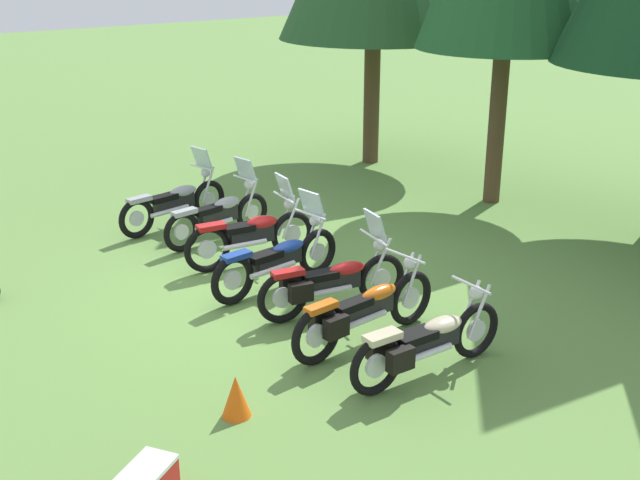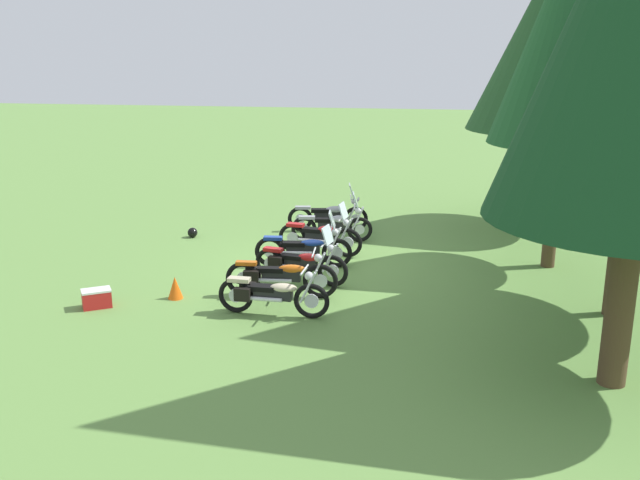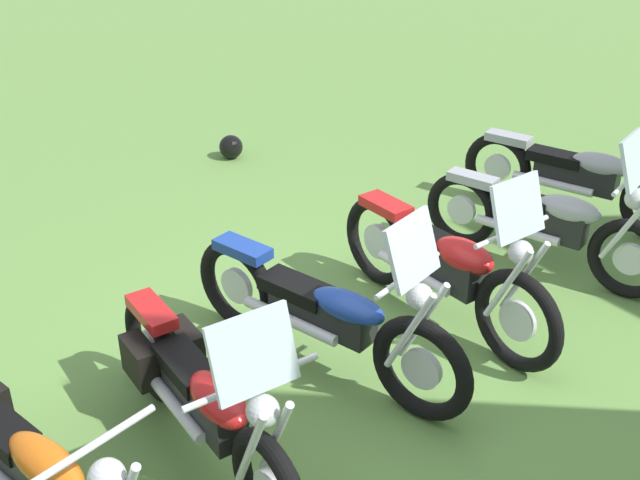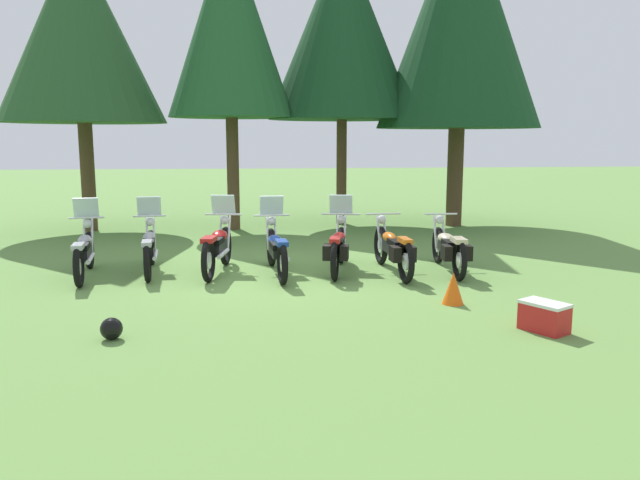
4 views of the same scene
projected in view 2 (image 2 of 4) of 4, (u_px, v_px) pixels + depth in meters
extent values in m
plane|color=#608C42|center=(309.00, 267.00, 17.34)|extent=(80.00, 80.00, 0.00)
torus|color=black|center=(356.00, 219.00, 20.43)|extent=(0.20, 0.71, 0.71)
cylinder|color=silver|center=(356.00, 219.00, 20.43)|extent=(0.09, 0.27, 0.27)
torus|color=black|center=(300.00, 219.00, 20.45)|extent=(0.20, 0.71, 0.71)
cylinder|color=silver|center=(300.00, 219.00, 20.45)|extent=(0.09, 0.27, 0.27)
cube|color=black|center=(328.00, 215.00, 20.41)|extent=(0.30, 0.80, 0.26)
ellipsoid|color=#9EA0A8|center=(336.00, 210.00, 20.37)|extent=(0.31, 0.58, 0.20)
cube|color=black|center=(320.00, 211.00, 20.38)|extent=(0.29, 0.55, 0.10)
cube|color=#9EA0A8|center=(303.00, 208.00, 20.36)|extent=(0.23, 0.46, 0.08)
cylinder|color=silver|center=(353.00, 208.00, 20.42)|extent=(0.09, 0.34, 0.65)
cylinder|color=silver|center=(354.00, 209.00, 20.28)|extent=(0.09, 0.34, 0.65)
cylinder|color=silver|center=(351.00, 197.00, 20.26)|extent=(0.63, 0.12, 0.04)
sphere|color=silver|center=(354.00, 201.00, 20.29)|extent=(0.19, 0.19, 0.17)
cylinder|color=silver|center=(322.00, 219.00, 20.32)|extent=(0.19, 0.78, 0.08)
cube|color=silver|center=(352.00, 191.00, 20.21)|extent=(0.46, 0.21, 0.39)
torus|color=black|center=(360.00, 230.00, 19.35)|extent=(0.18, 0.69, 0.69)
cylinder|color=silver|center=(360.00, 230.00, 19.35)|extent=(0.08, 0.27, 0.26)
torus|color=black|center=(304.00, 229.00, 19.40)|extent=(0.18, 0.69, 0.69)
cylinder|color=silver|center=(304.00, 229.00, 19.40)|extent=(0.08, 0.27, 0.26)
cube|color=black|center=(332.00, 225.00, 19.34)|extent=(0.26, 0.76, 0.27)
ellipsoid|color=#9EA0A8|center=(340.00, 219.00, 19.29)|extent=(0.28, 0.55, 0.21)
cube|color=black|center=(324.00, 220.00, 19.31)|extent=(0.26, 0.52, 0.10)
cube|color=#9EA0A8|center=(307.00, 217.00, 19.31)|extent=(0.21, 0.46, 0.08)
cylinder|color=silver|center=(358.00, 218.00, 19.34)|extent=(0.08, 0.34, 0.65)
cylinder|color=silver|center=(358.00, 219.00, 19.21)|extent=(0.08, 0.34, 0.65)
cylinder|color=silver|center=(355.00, 207.00, 19.18)|extent=(0.61, 0.10, 0.04)
sphere|color=silver|center=(358.00, 211.00, 19.21)|extent=(0.19, 0.19, 0.17)
cylinder|color=silver|center=(326.00, 230.00, 19.27)|extent=(0.16, 0.75, 0.08)
cube|color=silver|center=(356.00, 200.00, 19.13)|extent=(0.45, 0.20, 0.39)
torus|color=black|center=(348.00, 243.00, 17.99)|extent=(0.22, 0.76, 0.75)
cylinder|color=silver|center=(348.00, 243.00, 17.99)|extent=(0.10, 0.30, 0.29)
torus|color=black|center=(293.00, 238.00, 18.42)|extent=(0.22, 0.76, 0.75)
cylinder|color=silver|center=(293.00, 238.00, 18.42)|extent=(0.10, 0.30, 0.29)
cube|color=black|center=(320.00, 236.00, 18.18)|extent=(0.34, 0.75, 0.27)
ellipsoid|color=#B21919|center=(327.00, 230.00, 18.07)|extent=(0.36, 0.55, 0.21)
cube|color=black|center=(312.00, 230.00, 18.20)|extent=(0.34, 0.52, 0.10)
cube|color=#B21919|center=(295.00, 225.00, 18.30)|extent=(0.27, 0.47, 0.08)
cylinder|color=silver|center=(346.00, 230.00, 18.01)|extent=(0.10, 0.34, 0.65)
cylinder|color=silver|center=(345.00, 232.00, 17.85)|extent=(0.10, 0.34, 0.65)
cylinder|color=silver|center=(343.00, 218.00, 17.86)|extent=(0.71, 0.15, 0.04)
sphere|color=silver|center=(346.00, 223.00, 17.87)|extent=(0.19, 0.19, 0.17)
cylinder|color=silver|center=(312.00, 240.00, 18.12)|extent=(0.19, 0.73, 0.08)
cube|color=silver|center=(343.00, 211.00, 17.81)|extent=(0.46, 0.22, 0.39)
torus|color=black|center=(337.00, 253.00, 17.18)|extent=(0.17, 0.74, 0.73)
cylinder|color=silver|center=(337.00, 253.00, 17.18)|extent=(0.07, 0.28, 0.28)
torus|color=black|center=(270.00, 252.00, 17.28)|extent=(0.17, 0.74, 0.73)
cylinder|color=silver|center=(270.00, 252.00, 17.28)|extent=(0.07, 0.28, 0.28)
cube|color=black|center=(303.00, 248.00, 17.20)|extent=(0.27, 0.81, 0.22)
ellipsoid|color=navy|center=(312.00, 243.00, 17.15)|extent=(0.30, 0.59, 0.17)
cube|color=black|center=(294.00, 244.00, 17.19)|extent=(0.28, 0.55, 0.10)
cube|color=navy|center=(273.00, 238.00, 17.18)|extent=(0.22, 0.45, 0.08)
cylinder|color=silver|center=(335.00, 240.00, 17.18)|extent=(0.07, 0.34, 0.65)
cylinder|color=silver|center=(334.00, 242.00, 17.03)|extent=(0.07, 0.34, 0.65)
cylinder|color=silver|center=(331.00, 227.00, 17.02)|extent=(0.68, 0.09, 0.04)
sphere|color=silver|center=(335.00, 232.00, 17.05)|extent=(0.18, 0.18, 0.17)
cylinder|color=silver|center=(295.00, 253.00, 17.12)|extent=(0.15, 0.80, 0.08)
cube|color=silver|center=(332.00, 220.00, 16.97)|extent=(0.45, 0.19, 0.39)
torus|color=black|center=(333.00, 271.00, 15.86)|extent=(0.26, 0.73, 0.73)
cylinder|color=silver|center=(333.00, 271.00, 15.86)|extent=(0.11, 0.29, 0.28)
torus|color=black|center=(270.00, 264.00, 16.38)|extent=(0.26, 0.73, 0.73)
cylinder|color=silver|center=(270.00, 264.00, 16.38)|extent=(0.11, 0.29, 0.28)
cube|color=black|center=(301.00, 263.00, 16.09)|extent=(0.35, 0.77, 0.24)
ellipsoid|color=#B21919|center=(309.00, 258.00, 15.98)|extent=(0.35, 0.57, 0.18)
cube|color=black|center=(292.00, 257.00, 16.13)|extent=(0.32, 0.54, 0.10)
cube|color=#B21919|center=(273.00, 250.00, 16.26)|extent=(0.26, 0.47, 0.08)
cylinder|color=silver|center=(331.00, 257.00, 15.87)|extent=(0.11, 0.34, 0.65)
cylinder|color=silver|center=(329.00, 259.00, 15.74)|extent=(0.11, 0.34, 0.65)
cylinder|color=silver|center=(327.00, 243.00, 15.74)|extent=(0.74, 0.19, 0.04)
sphere|color=silver|center=(331.00, 248.00, 15.74)|extent=(0.20, 0.20, 0.17)
cylinder|color=silver|center=(292.00, 267.00, 16.07)|extent=(0.24, 0.75, 0.08)
cube|color=silver|center=(328.00, 235.00, 15.68)|extent=(0.46, 0.24, 0.39)
cube|color=black|center=(281.00, 258.00, 16.42)|extent=(0.20, 0.34, 0.26)
cube|color=black|center=(275.00, 262.00, 16.15)|extent=(0.20, 0.34, 0.26)
torus|color=black|center=(320.00, 281.00, 15.16)|extent=(0.15, 0.76, 0.75)
cylinder|color=silver|center=(320.00, 281.00, 15.16)|extent=(0.07, 0.29, 0.29)
torus|color=black|center=(243.00, 279.00, 15.31)|extent=(0.15, 0.76, 0.75)
cylinder|color=silver|center=(243.00, 279.00, 15.31)|extent=(0.07, 0.29, 0.29)
cube|color=black|center=(281.00, 275.00, 15.21)|extent=(0.21, 0.83, 0.24)
ellipsoid|color=#D16014|center=(292.00, 269.00, 15.15)|extent=(0.24, 0.59, 0.19)
cube|color=black|center=(271.00, 270.00, 15.20)|extent=(0.23, 0.56, 0.10)
cube|color=#D16014|center=(246.00, 263.00, 15.21)|extent=(0.18, 0.45, 0.08)
cylinder|color=silver|center=(318.00, 267.00, 15.15)|extent=(0.06, 0.34, 0.65)
cylinder|color=silver|center=(317.00, 269.00, 15.02)|extent=(0.06, 0.34, 0.65)
cylinder|color=silver|center=(314.00, 252.00, 15.00)|extent=(0.68, 0.07, 0.04)
sphere|color=silver|center=(318.00, 258.00, 15.03)|extent=(0.18, 0.18, 0.17)
cylinder|color=silver|center=(272.00, 280.00, 15.15)|extent=(0.12, 0.82, 0.08)
cube|color=black|center=(253.00, 273.00, 15.39)|extent=(0.16, 0.33, 0.26)
cube|color=black|center=(251.00, 277.00, 15.14)|extent=(0.16, 0.33, 0.26)
torus|color=black|center=(312.00, 301.00, 14.07)|extent=(0.14, 0.72, 0.72)
cylinder|color=silver|center=(312.00, 301.00, 14.07)|extent=(0.07, 0.28, 0.28)
torus|color=black|center=(236.00, 295.00, 14.38)|extent=(0.14, 0.72, 0.72)
cylinder|color=silver|center=(236.00, 295.00, 14.38)|extent=(0.07, 0.28, 0.28)
cube|color=black|center=(273.00, 293.00, 14.20)|extent=(0.27, 0.78, 0.22)
ellipsoid|color=beige|center=(283.00, 288.00, 14.12)|extent=(0.31, 0.56, 0.17)
cube|color=black|center=(263.00, 288.00, 14.21)|extent=(0.29, 0.53, 0.10)
cube|color=beige|center=(239.00, 280.00, 14.27)|extent=(0.23, 0.45, 0.08)
cylinder|color=silver|center=(309.00, 285.00, 14.08)|extent=(0.06, 0.34, 0.65)
cylinder|color=silver|center=(307.00, 288.00, 13.92)|extent=(0.06, 0.34, 0.65)
cylinder|color=silver|center=(304.00, 270.00, 13.93)|extent=(0.64, 0.07, 0.04)
sphere|color=silver|center=(309.00, 276.00, 13.94)|extent=(0.18, 0.18, 0.17)
cylinder|color=silver|center=(263.00, 299.00, 14.12)|extent=(0.12, 0.77, 0.08)
cube|color=black|center=(248.00, 288.00, 14.48)|extent=(0.16, 0.33, 0.26)
cube|color=black|center=(242.00, 294.00, 14.14)|extent=(0.16, 0.33, 0.26)
cylinder|color=#4C3823|center=(537.00, 179.00, 20.60)|extent=(0.36, 0.36, 2.84)
cone|color=#234C26|center=(548.00, 44.00, 19.58)|extent=(4.21, 4.21, 4.62)
cylinder|color=#4C3823|center=(553.00, 206.00, 16.98)|extent=(0.32, 0.32, 2.98)
cone|color=#1E5128|center=(568.00, 34.00, 15.91)|extent=(3.29, 3.29, 4.84)
cylinder|color=#4C3823|center=(617.00, 243.00, 13.98)|extent=(0.29, 0.29, 2.96)
cylinder|color=#4C3823|center=(620.00, 304.00, 11.15)|extent=(0.44, 0.44, 2.71)
cube|color=red|center=(97.00, 299.00, 14.70)|extent=(0.59, 0.66, 0.34)
cube|color=silver|center=(96.00, 290.00, 14.65)|extent=(0.60, 0.68, 0.04)
cone|color=#EA590F|center=(175.00, 288.00, 15.18)|extent=(0.32, 0.32, 0.48)
sphere|color=black|center=(193.00, 233.00, 19.84)|extent=(0.27, 0.27, 0.27)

